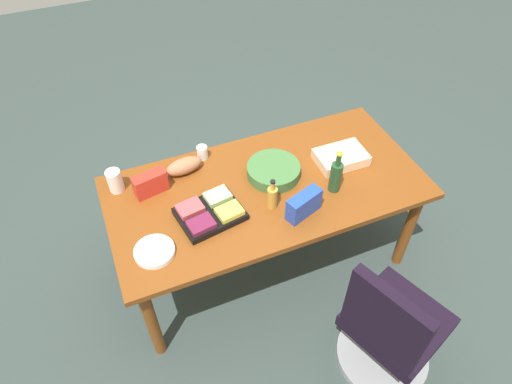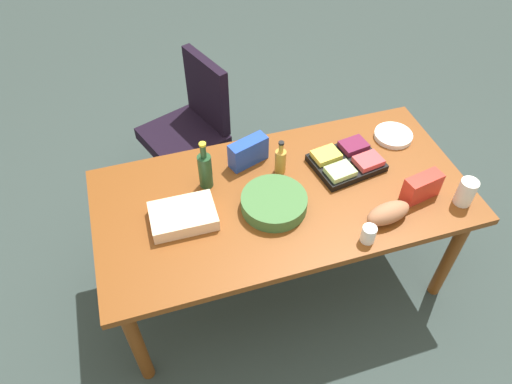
{
  "view_description": "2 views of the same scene",
  "coord_description": "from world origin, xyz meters",
  "px_view_note": "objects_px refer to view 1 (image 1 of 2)",
  "views": [
    {
      "loc": [
        0.81,
        1.78,
        2.76
      ],
      "look_at": [
        0.11,
        0.08,
        0.83
      ],
      "focal_mm": 31.82,
      "sensor_mm": 36.0,
      "label": 1
    },
    {
      "loc": [
        -0.64,
        -1.58,
        2.61
      ],
      "look_at": [
        -0.15,
        0.0,
        0.82
      ],
      "focal_mm": 33.76,
      "sensor_mm": 36.0,
      "label": 2
    }
  ],
  "objects_px": {
    "paper_cup": "(202,152)",
    "paper_plate_stack": "(154,251)",
    "dressing_bottle": "(272,197)",
    "sheet_cake": "(341,157)",
    "bread_loaf": "(184,166)",
    "fruit_platter": "(210,213)",
    "chip_bag_red": "(150,184)",
    "conference_table": "(267,195)",
    "salad_bowl": "(273,171)",
    "mayo_jar": "(115,181)",
    "wine_bottle": "(336,176)",
    "office_chair": "(389,333)",
    "chip_bag_blue": "(304,205)"
  },
  "relations": [
    {
      "from": "fruit_platter",
      "to": "office_chair",
      "type": "bearing_deg",
      "value": 129.39
    },
    {
      "from": "salad_bowl",
      "to": "paper_plate_stack",
      "type": "relative_size",
      "value": 1.52
    },
    {
      "from": "conference_table",
      "to": "fruit_platter",
      "type": "height_order",
      "value": "fruit_platter"
    },
    {
      "from": "salad_bowl",
      "to": "dressing_bottle",
      "type": "relative_size",
      "value": 1.6
    },
    {
      "from": "paper_cup",
      "to": "paper_plate_stack",
      "type": "relative_size",
      "value": 0.41
    },
    {
      "from": "sheet_cake",
      "to": "salad_bowl",
      "type": "xyz_separation_m",
      "value": [
        0.45,
        -0.05,
        0.0
      ]
    },
    {
      "from": "salad_bowl",
      "to": "paper_plate_stack",
      "type": "height_order",
      "value": "salad_bowl"
    },
    {
      "from": "conference_table",
      "to": "mayo_jar",
      "type": "bearing_deg",
      "value": -20.57
    },
    {
      "from": "office_chair",
      "to": "paper_cup",
      "type": "relative_size",
      "value": 10.88
    },
    {
      "from": "conference_table",
      "to": "chip_bag_blue",
      "type": "height_order",
      "value": "chip_bag_blue"
    },
    {
      "from": "mayo_jar",
      "to": "bread_loaf",
      "type": "xyz_separation_m",
      "value": [
        -0.43,
        0.01,
        -0.02
      ]
    },
    {
      "from": "mayo_jar",
      "to": "wine_bottle",
      "type": "bearing_deg",
      "value": 157.6
    },
    {
      "from": "paper_plate_stack",
      "to": "bread_loaf",
      "type": "relative_size",
      "value": 0.92
    },
    {
      "from": "office_chair",
      "to": "chip_bag_red",
      "type": "distance_m",
      "value": 1.62
    },
    {
      "from": "mayo_jar",
      "to": "paper_plate_stack",
      "type": "relative_size",
      "value": 0.67
    },
    {
      "from": "fruit_platter",
      "to": "bread_loaf",
      "type": "relative_size",
      "value": 1.67
    },
    {
      "from": "office_chair",
      "to": "salad_bowl",
      "type": "distance_m",
      "value": 1.16
    },
    {
      "from": "mayo_jar",
      "to": "dressing_bottle",
      "type": "bearing_deg",
      "value": 149.21
    },
    {
      "from": "conference_table",
      "to": "bread_loaf",
      "type": "distance_m",
      "value": 0.55
    },
    {
      "from": "conference_table",
      "to": "dressing_bottle",
      "type": "relative_size",
      "value": 9.3
    },
    {
      "from": "chip_bag_red",
      "to": "wine_bottle",
      "type": "height_order",
      "value": "wine_bottle"
    },
    {
      "from": "office_chair",
      "to": "bread_loaf",
      "type": "relative_size",
      "value": 4.08
    },
    {
      "from": "conference_table",
      "to": "paper_plate_stack",
      "type": "distance_m",
      "value": 0.8
    },
    {
      "from": "chip_bag_blue",
      "to": "mayo_jar",
      "type": "xyz_separation_m",
      "value": [
        0.96,
        -0.61,
        -0.0
      ]
    },
    {
      "from": "chip_bag_red",
      "to": "bread_loaf",
      "type": "bearing_deg",
      "value": -158.52
    },
    {
      "from": "mayo_jar",
      "to": "dressing_bottle",
      "type": "relative_size",
      "value": 0.71
    },
    {
      "from": "chip_bag_blue",
      "to": "paper_plate_stack",
      "type": "height_order",
      "value": "chip_bag_blue"
    },
    {
      "from": "mayo_jar",
      "to": "bread_loaf",
      "type": "relative_size",
      "value": 0.62
    },
    {
      "from": "paper_cup",
      "to": "chip_bag_red",
      "type": "bearing_deg",
      "value": 24.98
    },
    {
      "from": "sheet_cake",
      "to": "bread_loaf",
      "type": "height_order",
      "value": "bread_loaf"
    },
    {
      "from": "conference_table",
      "to": "chip_bag_red",
      "type": "height_order",
      "value": "chip_bag_red"
    },
    {
      "from": "chip_bag_red",
      "to": "paper_cup",
      "type": "bearing_deg",
      "value": -155.02
    },
    {
      "from": "fruit_platter",
      "to": "mayo_jar",
      "type": "bearing_deg",
      "value": -42.84
    },
    {
      "from": "paper_cup",
      "to": "dressing_bottle",
      "type": "relative_size",
      "value": 0.43
    },
    {
      "from": "chip_bag_red",
      "to": "mayo_jar",
      "type": "bearing_deg",
      "value": -27.69
    },
    {
      "from": "salad_bowl",
      "to": "paper_cup",
      "type": "relative_size",
      "value": 3.72
    },
    {
      "from": "sheet_cake",
      "to": "paper_plate_stack",
      "type": "relative_size",
      "value": 1.45
    },
    {
      "from": "chip_bag_red",
      "to": "mayo_jar",
      "type": "distance_m",
      "value": 0.22
    },
    {
      "from": "bread_loaf",
      "to": "wine_bottle",
      "type": "bearing_deg",
      "value": 148.12
    },
    {
      "from": "paper_cup",
      "to": "bread_loaf",
      "type": "relative_size",
      "value": 0.38
    },
    {
      "from": "sheet_cake",
      "to": "paper_plate_stack",
      "type": "bearing_deg",
      "value": 11.29
    },
    {
      "from": "paper_cup",
      "to": "dressing_bottle",
      "type": "xyz_separation_m",
      "value": [
        -0.25,
        0.57,
        0.04
      ]
    },
    {
      "from": "fruit_platter",
      "to": "chip_bag_red",
      "type": "distance_m",
      "value": 0.42
    },
    {
      "from": "fruit_platter",
      "to": "chip_bag_red",
      "type": "bearing_deg",
      "value": -50.58
    },
    {
      "from": "sheet_cake",
      "to": "wine_bottle",
      "type": "distance_m",
      "value": 0.27
    },
    {
      "from": "mayo_jar",
      "to": "chip_bag_red",
      "type": "bearing_deg",
      "value": 152.31
    },
    {
      "from": "conference_table",
      "to": "paper_plate_stack",
      "type": "height_order",
      "value": "paper_plate_stack"
    },
    {
      "from": "dressing_bottle",
      "to": "salad_bowl",
      "type": "bearing_deg",
      "value": -115.85
    },
    {
      "from": "paper_plate_stack",
      "to": "fruit_platter",
      "type": "bearing_deg",
      "value": -159.59
    },
    {
      "from": "conference_table",
      "to": "wine_bottle",
      "type": "bearing_deg",
      "value": 153.48
    }
  ]
}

